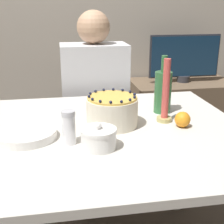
{
  "coord_description": "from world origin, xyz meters",
  "views": [
    {
      "loc": [
        -0.14,
        -1.17,
        1.24
      ],
      "look_at": [
        0.07,
        0.05,
        0.82
      ],
      "focal_mm": 50.0,
      "sensor_mm": 36.0,
      "label": 1
    }
  ],
  "objects": [
    {
      "name": "sugar_bowl",
      "position": [
        -0.01,
        -0.16,
        0.79
      ],
      "size": [
        0.13,
        0.13,
        0.1
      ],
      "color": "white",
      "rests_on": "dining_table"
    },
    {
      "name": "cake",
      "position": [
        0.07,
        0.05,
        0.82
      ],
      "size": [
        0.22,
        0.22,
        0.14
      ],
      "color": "#EFE5CC",
      "rests_on": "dining_table"
    },
    {
      "name": "tv_monitor",
      "position": [
        0.83,
        1.13,
        0.85
      ],
      "size": [
        0.56,
        0.1,
        0.37
      ],
      "color": "#2D2D33",
      "rests_on": "side_cabinet"
    },
    {
      "name": "side_cabinet",
      "position": [
        0.83,
        1.13,
        0.33
      ],
      "size": [
        0.81,
        0.45,
        0.66
      ],
      "color": "brown",
      "rests_on": "ground_plane"
    },
    {
      "name": "dining_table",
      "position": [
        0.0,
        0.0,
        0.64
      ],
      "size": [
        1.24,
        1.01,
        0.76
      ],
      "color": "beige",
      "rests_on": "ground_plane"
    },
    {
      "name": "person_man_blue_shirt",
      "position": [
        0.07,
        0.71,
        0.53
      ],
      "size": [
        0.4,
        0.34,
        1.21
      ],
      "rotation": [
        0.0,
        0.0,
        3.14
      ],
      "color": "#2D2D38",
      "rests_on": "ground_plane"
    },
    {
      "name": "sugar_shaker",
      "position": [
        -0.12,
        -0.11,
        0.82
      ],
      "size": [
        0.05,
        0.05,
        0.13
      ],
      "color": "white",
      "rests_on": "dining_table"
    },
    {
      "name": "bottle",
      "position": [
        0.33,
        0.18,
        0.86
      ],
      "size": [
        0.08,
        0.08,
        0.27
      ],
      "color": "#2D6638",
      "rests_on": "dining_table"
    },
    {
      "name": "orange_fruit_1",
      "position": [
        0.36,
        -0.02,
        0.79
      ],
      "size": [
        0.07,
        0.07,
        0.07
      ],
      "color": "orange",
      "rests_on": "dining_table"
    },
    {
      "name": "candle",
      "position": [
        0.3,
        0.06,
        0.87
      ],
      "size": [
        0.07,
        0.07,
        0.27
      ],
      "color": "tan",
      "rests_on": "dining_table"
    },
    {
      "name": "orange_fruit_0",
      "position": [
        0.15,
        0.27,
        0.79
      ],
      "size": [
        0.07,
        0.07,
        0.07
      ],
      "color": "orange",
      "rests_on": "dining_table"
    },
    {
      "name": "plate_stack",
      "position": [
        -0.28,
        -0.03,
        0.77
      ],
      "size": [
        0.23,
        0.23,
        0.03
      ],
      "color": "white",
      "rests_on": "dining_table"
    }
  ]
}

